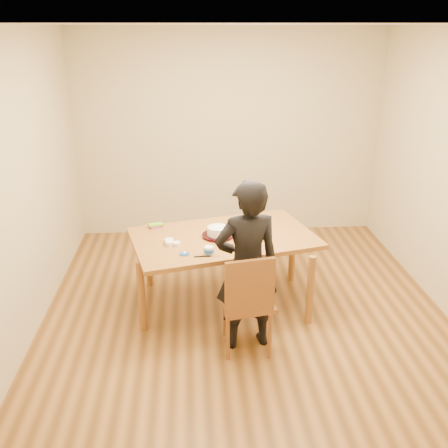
{
  "coord_description": "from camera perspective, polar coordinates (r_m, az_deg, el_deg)",
  "views": [
    {
      "loc": [
        -0.51,
        -4.25,
        2.69
      ],
      "look_at": [
        -0.2,
        0.22,
        0.9
      ],
      "focal_mm": 40.0,
      "sensor_mm": 36.0,
      "label": 1
    }
  ],
  "objects": [
    {
      "name": "room_shell",
      "position": [
        4.81,
        2.29,
        5.57
      ],
      "size": [
        4.0,
        4.5,
        2.7
      ],
      "color": "brown",
      "rests_on": "ground"
    },
    {
      "name": "dining_table",
      "position": [
        4.94,
        -0.04,
        -1.62
      ],
      "size": [
        1.97,
        1.45,
        0.04
      ],
      "primitive_type": "cube",
      "rotation": [
        0.0,
        0.0,
        0.25
      ],
      "color": "brown",
      "rests_on": "floor"
    },
    {
      "name": "dining_chair",
      "position": [
        4.39,
        2.63,
        -8.94
      ],
      "size": [
        0.49,
        0.49,
        0.04
      ],
      "primitive_type": "cube",
      "rotation": [
        0.0,
        0.0,
        0.19
      ],
      "color": "brown",
      "rests_on": "floor"
    },
    {
      "name": "cake_plate",
      "position": [
        4.92,
        -0.71,
        -1.32
      ],
      "size": [
        0.31,
        0.31,
        0.02
      ],
      "primitive_type": "cylinder",
      "color": "#AE0B2A",
      "rests_on": "dining_table"
    },
    {
      "name": "cake",
      "position": [
        4.9,
        -0.71,
        -0.83
      ],
      "size": [
        0.21,
        0.21,
        0.07
      ],
      "primitive_type": "cylinder",
      "color": "white",
      "rests_on": "cake_plate"
    },
    {
      "name": "frosting_dome",
      "position": [
        4.88,
        -0.72,
        -0.32
      ],
      "size": [
        0.21,
        0.21,
        0.03
      ],
      "primitive_type": "ellipsoid",
      "color": "white",
      "rests_on": "cake"
    },
    {
      "name": "frosting_tub",
      "position": [
        4.53,
        -1.74,
        -3.05
      ],
      "size": [
        0.09,
        0.09,
        0.08
      ],
      "primitive_type": "cylinder",
      "color": "white",
      "rests_on": "dining_table"
    },
    {
      "name": "frosting_lid",
      "position": [
        4.56,
        -4.54,
        -3.41
      ],
      "size": [
        0.09,
        0.09,
        0.01
      ],
      "primitive_type": "cylinder",
      "color": "#163B95",
      "rests_on": "dining_table"
    },
    {
      "name": "frosting_dollop",
      "position": [
        4.56,
        -4.55,
        -3.26
      ],
      "size": [
        0.04,
        0.04,
        0.02
      ],
      "primitive_type": "ellipsoid",
      "color": "white",
      "rests_on": "frosting_lid"
    },
    {
      "name": "ramekin_green",
      "position": [
        4.73,
        -5.46,
        -2.28
      ],
      "size": [
        0.07,
        0.07,
        0.04
      ],
      "primitive_type": "cylinder",
      "color": "white",
      "rests_on": "dining_table"
    },
    {
      "name": "ramekin_yellow",
      "position": [
        4.8,
        -6.3,
        -1.94
      ],
      "size": [
        0.08,
        0.08,
        0.04
      ],
      "primitive_type": "cylinder",
      "color": "white",
      "rests_on": "dining_table"
    },
    {
      "name": "ramekin_multi",
      "position": [
        4.75,
        -6.22,
        -2.22
      ],
      "size": [
        0.08,
        0.08,
        0.04
      ],
      "primitive_type": "cylinder",
      "color": "white",
      "rests_on": "dining_table"
    },
    {
      "name": "candy_box_pink",
      "position": [
        5.18,
        -7.75,
        -0.29
      ],
      "size": [
        0.14,
        0.11,
        0.02
      ],
      "primitive_type": "cube",
      "rotation": [
        0.0,
        0.0,
        0.41
      ],
      "color": "#E3356A",
      "rests_on": "dining_table"
    },
    {
      "name": "candy_box_green",
      "position": [
        5.18,
        -7.81,
        -0.07
      ],
      "size": [
        0.15,
        0.11,
        0.02
      ],
      "primitive_type": "cube",
      "rotation": [
        0.0,
        0.0,
        0.29
      ],
      "color": "green",
      "rests_on": "candy_box_pink"
    },
    {
      "name": "spatula",
      "position": [
        4.5,
        -2.44,
        -3.72
      ],
      "size": [
        0.16,
        0.02,
        0.01
      ],
      "primitive_type": "cube",
      "rotation": [
        0.0,
        0.0,
        0.02
      ],
      "color": "black",
      "rests_on": "dining_table"
    },
    {
      "name": "person",
      "position": [
        4.28,
        2.64,
        -4.88
      ],
      "size": [
        0.62,
        0.46,
        1.55
      ],
      "primitive_type": "imported",
      "rotation": [
        0.0,
        0.0,
        3.31
      ],
      "color": "black",
      "rests_on": "floor"
    }
  ]
}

